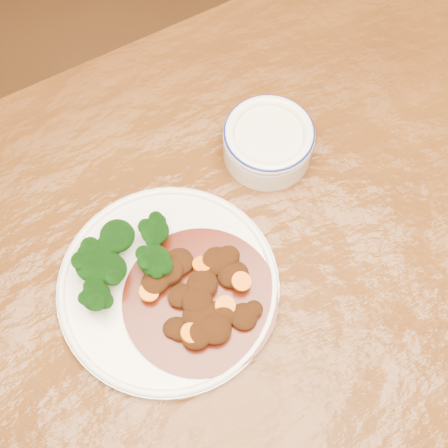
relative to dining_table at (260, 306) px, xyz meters
name	(u,v)px	position (x,y,z in m)	size (l,w,h in m)	color
ground	(245,390)	(0.00, 0.00, -0.67)	(4.00, 4.00, 0.00)	#452511
dining_table	(260,306)	(0.00, 0.00, 0.00)	(1.59, 1.06, 0.75)	#4F2B0D
dinner_plate	(168,286)	(-0.11, 0.05, 0.09)	(0.29, 0.29, 0.02)	silver
broccoli_florets	(115,259)	(-0.16, 0.09, 0.12)	(0.13, 0.11, 0.05)	#659C51
mince_stew	(200,296)	(-0.08, 0.01, 0.10)	(0.20, 0.20, 0.03)	#441107
dip_bowl	(268,141)	(0.09, 0.18, 0.11)	(0.13, 0.13, 0.06)	beige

